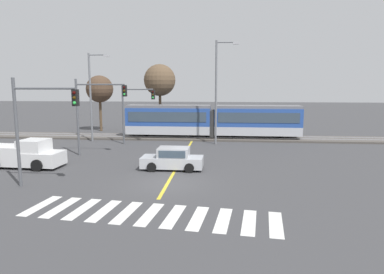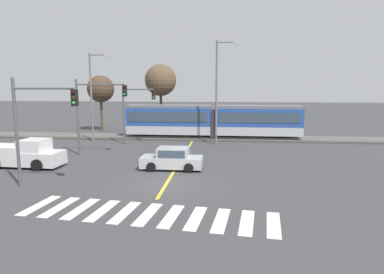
{
  "view_description": "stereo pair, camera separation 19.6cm",
  "coord_description": "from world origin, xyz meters",
  "px_view_note": "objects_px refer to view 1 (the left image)",
  "views": [
    {
      "loc": [
        3.24,
        -19.29,
        5.72
      ],
      "look_at": [
        0.72,
        7.8,
        1.6
      ],
      "focal_mm": 32.0,
      "sensor_mm": 36.0,
      "label": 1
    },
    {
      "loc": [
        3.43,
        -19.27,
        5.72
      ],
      "look_at": [
        0.72,
        7.8,
        1.6
      ],
      "focal_mm": 32.0,
      "sensor_mm": 36.0,
      "label": 2
    }
  ],
  "objects_px": {
    "sedan_crossing": "(172,159)",
    "traffic_light_near_left": "(37,117)",
    "traffic_light_far_left": "(134,106)",
    "bare_tree_west": "(160,80)",
    "street_lamp_west": "(92,92)",
    "street_lamp_centre": "(218,87)",
    "light_rail_tram": "(212,120)",
    "pickup_truck": "(26,155)",
    "traffic_light_mid_left": "(94,105)",
    "bare_tree_far_west": "(100,89)"
  },
  "relations": [
    {
      "from": "street_lamp_centre",
      "to": "pickup_truck",
      "type": "bearing_deg",
      "value": -140.66
    },
    {
      "from": "traffic_light_near_left",
      "to": "bare_tree_west",
      "type": "height_order",
      "value": "bare_tree_west"
    },
    {
      "from": "sedan_crossing",
      "to": "street_lamp_west",
      "type": "relative_size",
      "value": 0.47
    },
    {
      "from": "sedan_crossing",
      "to": "traffic_light_mid_left",
      "type": "distance_m",
      "value": 8.81
    },
    {
      "from": "sedan_crossing",
      "to": "traffic_light_near_left",
      "type": "xyz_separation_m",
      "value": [
        -6.82,
        -4.78,
        3.29
      ]
    },
    {
      "from": "sedan_crossing",
      "to": "bare_tree_far_west",
      "type": "distance_m",
      "value": 22.89
    },
    {
      "from": "traffic_light_mid_left",
      "to": "street_lamp_west",
      "type": "relative_size",
      "value": 0.7
    },
    {
      "from": "pickup_truck",
      "to": "sedan_crossing",
      "type": "bearing_deg",
      "value": 1.82
    },
    {
      "from": "pickup_truck",
      "to": "traffic_light_mid_left",
      "type": "xyz_separation_m",
      "value": [
        3.37,
        4.42,
        3.3
      ]
    },
    {
      "from": "street_lamp_west",
      "to": "light_rail_tram",
      "type": "bearing_deg",
      "value": 13.36
    },
    {
      "from": "traffic_light_near_left",
      "to": "bare_tree_west",
      "type": "bearing_deg",
      "value": 83.34
    },
    {
      "from": "traffic_light_far_left",
      "to": "street_lamp_centre",
      "type": "bearing_deg",
      "value": 5.47
    },
    {
      "from": "street_lamp_west",
      "to": "street_lamp_centre",
      "type": "relative_size",
      "value": 0.9
    },
    {
      "from": "street_lamp_centre",
      "to": "street_lamp_west",
      "type": "bearing_deg",
      "value": 177.76
    },
    {
      "from": "traffic_light_far_left",
      "to": "pickup_truck",
      "type": "bearing_deg",
      "value": -117.13
    },
    {
      "from": "sedan_crossing",
      "to": "bare_tree_far_west",
      "type": "xyz_separation_m",
      "value": [
        -11.97,
        18.97,
        4.53
      ]
    },
    {
      "from": "pickup_truck",
      "to": "bare_tree_far_west",
      "type": "xyz_separation_m",
      "value": [
        -1.61,
        19.3,
        4.39
      ]
    },
    {
      "from": "traffic_light_far_left",
      "to": "traffic_light_near_left",
      "type": "distance_m",
      "value": 14.62
    },
    {
      "from": "traffic_light_mid_left",
      "to": "traffic_light_near_left",
      "type": "xyz_separation_m",
      "value": [
        0.18,
        -8.86,
        -0.15
      ]
    },
    {
      "from": "street_lamp_centre",
      "to": "traffic_light_mid_left",
      "type": "bearing_deg",
      "value": -146.9
    },
    {
      "from": "light_rail_tram",
      "to": "traffic_light_far_left",
      "type": "distance_m",
      "value": 8.71
    },
    {
      "from": "light_rail_tram",
      "to": "street_lamp_west",
      "type": "relative_size",
      "value": 2.07
    },
    {
      "from": "sedan_crossing",
      "to": "traffic_light_far_left",
      "type": "height_order",
      "value": "traffic_light_far_left"
    },
    {
      "from": "street_lamp_west",
      "to": "bare_tree_far_west",
      "type": "bearing_deg",
      "value": 105.19
    },
    {
      "from": "traffic_light_far_left",
      "to": "bare_tree_west",
      "type": "height_order",
      "value": "bare_tree_west"
    },
    {
      "from": "traffic_light_mid_left",
      "to": "traffic_light_near_left",
      "type": "bearing_deg",
      "value": -88.83
    },
    {
      "from": "pickup_truck",
      "to": "street_lamp_centre",
      "type": "xyz_separation_m",
      "value": [
        13.24,
        10.85,
        4.72
      ]
    },
    {
      "from": "street_lamp_west",
      "to": "street_lamp_centre",
      "type": "height_order",
      "value": "street_lamp_centre"
    },
    {
      "from": "street_lamp_west",
      "to": "bare_tree_far_west",
      "type": "distance_m",
      "value": 8.24
    },
    {
      "from": "sedan_crossing",
      "to": "street_lamp_centre",
      "type": "bearing_deg",
      "value": 74.72
    },
    {
      "from": "traffic_light_near_left",
      "to": "bare_tree_far_west",
      "type": "bearing_deg",
      "value": 102.25
    },
    {
      "from": "street_lamp_centre",
      "to": "bare_tree_west",
      "type": "bearing_deg",
      "value": 133.57
    },
    {
      "from": "traffic_light_near_left",
      "to": "street_lamp_west",
      "type": "height_order",
      "value": "street_lamp_west"
    },
    {
      "from": "street_lamp_centre",
      "to": "bare_tree_far_west",
      "type": "height_order",
      "value": "street_lamp_centre"
    },
    {
      "from": "traffic_light_far_left",
      "to": "traffic_light_near_left",
      "type": "xyz_separation_m",
      "value": [
        -1.62,
        -14.53,
        0.22
      ]
    },
    {
      "from": "traffic_light_near_left",
      "to": "sedan_crossing",
      "type": "bearing_deg",
      "value": 35.0
    },
    {
      "from": "street_lamp_west",
      "to": "traffic_light_far_left",
      "type": "bearing_deg",
      "value": -15.38
    },
    {
      "from": "sedan_crossing",
      "to": "traffic_light_near_left",
      "type": "distance_m",
      "value": 8.95
    },
    {
      "from": "light_rail_tram",
      "to": "street_lamp_centre",
      "type": "distance_m",
      "value": 4.9
    },
    {
      "from": "traffic_light_mid_left",
      "to": "bare_tree_west",
      "type": "xyz_separation_m",
      "value": [
        2.83,
        13.84,
        2.15
      ]
    },
    {
      "from": "sedan_crossing",
      "to": "street_lamp_west",
      "type": "height_order",
      "value": "street_lamp_west"
    },
    {
      "from": "light_rail_tram",
      "to": "pickup_truck",
      "type": "bearing_deg",
      "value": -131.62
    },
    {
      "from": "light_rail_tram",
      "to": "sedan_crossing",
      "type": "relative_size",
      "value": 4.4
    },
    {
      "from": "traffic_light_mid_left",
      "to": "street_lamp_centre",
      "type": "xyz_separation_m",
      "value": [
        9.88,
        6.44,
        1.42
      ]
    },
    {
      "from": "bare_tree_west",
      "to": "sedan_crossing",
      "type": "bearing_deg",
      "value": -76.91
    },
    {
      "from": "sedan_crossing",
      "to": "street_lamp_west",
      "type": "xyz_separation_m",
      "value": [
        -9.82,
        11.02,
        4.34
      ]
    },
    {
      "from": "light_rail_tram",
      "to": "traffic_light_near_left",
      "type": "xyz_separation_m",
      "value": [
        -9.09,
        -18.67,
        1.94
      ]
    },
    {
      "from": "pickup_truck",
      "to": "traffic_light_far_left",
      "type": "xyz_separation_m",
      "value": [
        5.17,
        10.08,
        2.93
      ]
    },
    {
      "from": "traffic_light_near_left",
      "to": "bare_tree_far_west",
      "type": "distance_m",
      "value": 24.33
    },
    {
      "from": "sedan_crossing",
      "to": "traffic_light_near_left",
      "type": "relative_size",
      "value": 0.68
    }
  ]
}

